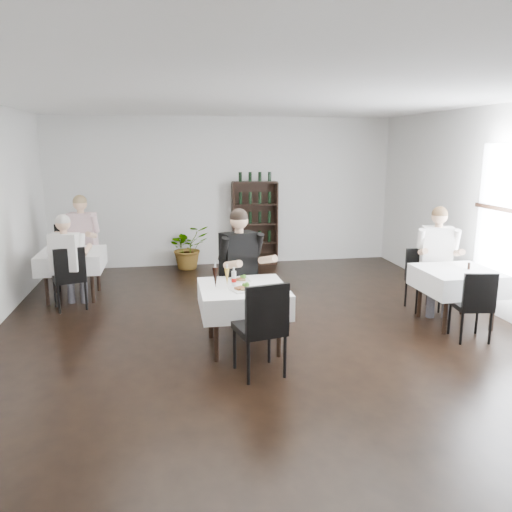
{
  "coord_description": "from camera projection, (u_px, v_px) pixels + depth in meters",
  "views": [
    {
      "loc": [
        -1.15,
        -5.69,
        2.41
      ],
      "look_at": [
        -0.11,
        0.2,
        1.09
      ],
      "focal_mm": 35.0,
      "sensor_mm": 36.0,
      "label": 1
    }
  ],
  "objects": [
    {
      "name": "room_shell",
      "position": [
        268.0,
        225.0,
        5.86
      ],
      "size": [
        9.0,
        9.0,
        9.0
      ],
      "color": "black",
      "rests_on": "ground"
    },
    {
      "name": "wine_shelf",
      "position": [
        255.0,
        224.0,
        10.26
      ],
      "size": [
        0.9,
        0.28,
        1.75
      ],
      "color": "black",
      "rests_on": "ground"
    },
    {
      "name": "main_table",
      "position": [
        243.0,
        298.0,
        6.0
      ],
      "size": [
        1.03,
        1.03,
        0.77
      ],
      "color": "black",
      "rests_on": "ground"
    },
    {
      "name": "left_table",
      "position": [
        72.0,
        260.0,
        8.0
      ],
      "size": [
        0.98,
        0.98,
        0.77
      ],
      "color": "black",
      "rests_on": "ground"
    },
    {
      "name": "right_table",
      "position": [
        457.0,
        280.0,
        6.8
      ],
      "size": [
        0.98,
        0.98,
        0.77
      ],
      "color": "black",
      "rests_on": "ground"
    },
    {
      "name": "potted_tree",
      "position": [
        188.0,
        247.0,
        9.98
      ],
      "size": [
        0.99,
        0.93,
        0.88
      ],
      "primitive_type": "imported",
      "rotation": [
        0.0,
        0.0,
        0.38
      ],
      "color": "#306121",
      "rests_on": "ground"
    },
    {
      "name": "main_chair_far",
      "position": [
        244.0,
        289.0,
        6.85
      ],
      "size": [
        0.4,
        0.41,
        0.87
      ],
      "color": "black",
      "rests_on": "ground"
    },
    {
      "name": "main_chair_near",
      "position": [
        262.0,
        323.0,
        5.22
      ],
      "size": [
        0.57,
        0.57,
        1.05
      ],
      "color": "black",
      "rests_on": "ground"
    },
    {
      "name": "left_chair_far",
      "position": [
        71.0,
        251.0,
        8.67
      ],
      "size": [
        0.56,
        0.57,
        1.09
      ],
      "color": "black",
      "rests_on": "ground"
    },
    {
      "name": "left_chair_near",
      "position": [
        69.0,
        274.0,
        7.4
      ],
      "size": [
        0.56,
        0.57,
        0.97
      ],
      "color": "black",
      "rests_on": "ground"
    },
    {
      "name": "right_chair_far",
      "position": [
        421.0,
        275.0,
        7.5
      ],
      "size": [
        0.42,
        0.43,
        0.91
      ],
      "color": "black",
      "rests_on": "ground"
    },
    {
      "name": "right_chair_near",
      "position": [
        474.0,
        302.0,
        6.2
      ],
      "size": [
        0.47,
        0.47,
        0.91
      ],
      "color": "black",
      "rests_on": "ground"
    },
    {
      "name": "diner_main",
      "position": [
        242.0,
        262.0,
        6.46
      ],
      "size": [
        0.72,
        0.76,
        1.63
      ],
      "color": "#44444C",
      "rests_on": "ground"
    },
    {
      "name": "diner_left_far",
      "position": [
        81.0,
        235.0,
        8.51
      ],
      "size": [
        0.66,
        0.69,
        1.61
      ],
      "color": "#44444C",
      "rests_on": "ground"
    },
    {
      "name": "diner_left_near",
      "position": [
        67.0,
        254.0,
        7.4
      ],
      "size": [
        0.59,
        0.61,
        1.45
      ],
      "color": "#44444C",
      "rests_on": "ground"
    },
    {
      "name": "diner_right_far",
      "position": [
        438.0,
        252.0,
        7.28
      ],
      "size": [
        0.66,
        0.71,
        1.56
      ],
      "color": "#44444C",
      "rests_on": "ground"
    },
    {
      "name": "plate_far",
      "position": [
        241.0,
        280.0,
        6.21
      ],
      "size": [
        0.24,
        0.24,
        0.07
      ],
      "color": "white",
      "rests_on": "main_table"
    },
    {
      "name": "plate_near",
      "position": [
        243.0,
        289.0,
        5.81
      ],
      "size": [
        0.33,
        0.33,
        0.08
      ],
      "color": "white",
      "rests_on": "main_table"
    },
    {
      "name": "pilsner_dark",
      "position": [
        215.0,
        277.0,
        5.88
      ],
      "size": [
        0.07,
        0.07,
        0.32
      ],
      "color": "black",
      "rests_on": "main_table"
    },
    {
      "name": "pilsner_lager",
      "position": [
        227.0,
        276.0,
        6.01
      ],
      "size": [
        0.06,
        0.06,
        0.26
      ],
      "color": "#B88D2F",
      "rests_on": "main_table"
    },
    {
      "name": "coke_bottle",
      "position": [
        234.0,
        279.0,
        5.93
      ],
      "size": [
        0.06,
        0.06,
        0.24
      ],
      "color": "silver",
      "rests_on": "main_table"
    },
    {
      "name": "napkin_cutlery",
      "position": [
        271.0,
        289.0,
        5.85
      ],
      "size": [
        0.21,
        0.23,
        0.02
      ],
      "color": "black",
      "rests_on": "main_table"
    },
    {
      "name": "pepper_mill",
      "position": [
        469.0,
        266.0,
        6.78
      ],
      "size": [
        0.05,
        0.05,
        0.09
      ],
      "primitive_type": "cylinder",
      "rotation": [
        0.0,
        0.0,
        -0.29
      ],
      "color": "black",
      "rests_on": "right_table"
    }
  ]
}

